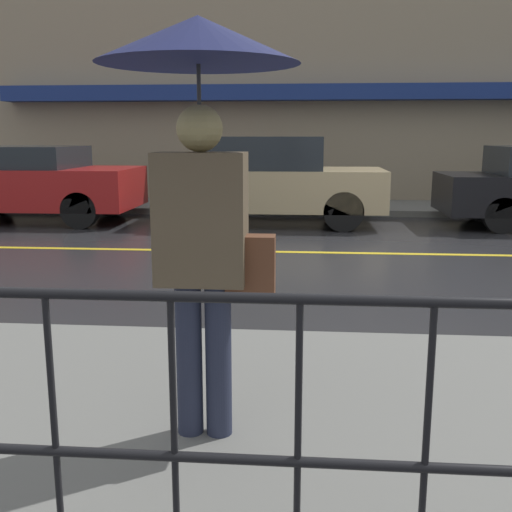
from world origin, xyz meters
name	(u,v)px	position (x,y,z in m)	size (l,w,h in m)	color
ground_plane	(392,254)	(0.00, 0.00, 0.00)	(80.00, 80.00, 0.00)	#262628
sidewalk_far	(361,208)	(0.00, 4.95, 0.06)	(28.00, 2.12, 0.13)	slate
lane_marking	(392,254)	(0.00, 0.00, 0.00)	(25.20, 0.12, 0.01)	gold
building_storefront	(361,65)	(0.00, 6.14, 3.23)	(28.00, 0.85, 6.54)	gray
pedestrian	(201,124)	(-1.73, -5.58, 1.70)	(0.95, 0.95, 2.06)	#23283D
car_red	(32,182)	(-6.51, 2.75, 0.75)	(3.97, 1.94, 1.44)	maroon
car_tan	(271,180)	(-1.87, 2.75, 0.82)	(4.05, 1.81, 1.62)	tan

